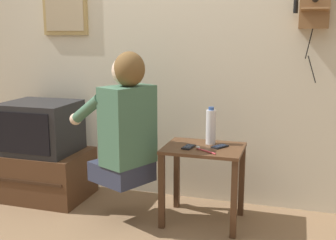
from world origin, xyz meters
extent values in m
cube|color=beige|center=(0.00, 1.13, 1.27)|extent=(6.80, 0.05, 2.55)
cube|color=#51331E|center=(0.40, 0.69, 0.55)|extent=(0.55, 0.43, 0.02)
cube|color=#452B1A|center=(0.16, 0.50, 0.27)|extent=(0.04, 0.04, 0.53)
cube|color=#452B1A|center=(0.65, 0.50, 0.27)|extent=(0.04, 0.04, 0.53)
cube|color=#452B1A|center=(0.16, 0.88, 0.27)|extent=(0.04, 0.04, 0.53)
cube|color=#452B1A|center=(0.65, 0.88, 0.27)|extent=(0.04, 0.04, 0.53)
cube|color=#2D3347|center=(-0.15, 0.54, 0.37)|extent=(0.47, 0.46, 0.14)
cube|color=#426B51|center=(-0.09, 0.51, 0.72)|extent=(0.35, 0.41, 0.54)
sphere|color=beige|center=(-0.09, 0.51, 1.09)|extent=(0.20, 0.20, 0.20)
ellipsoid|color=brown|center=(-0.06, 0.50, 1.10)|extent=(0.28, 0.28, 0.23)
cylinder|color=#426B51|center=(-0.38, 0.48, 0.82)|extent=(0.32, 0.21, 0.24)
cylinder|color=#426B51|center=(-0.25, 0.75, 0.82)|extent=(0.32, 0.21, 0.24)
sphere|color=beige|center=(-0.51, 0.54, 0.73)|extent=(0.09, 0.09, 0.09)
sphere|color=beige|center=(-0.38, 0.81, 0.73)|extent=(0.09, 0.09, 0.09)
cube|color=#51331E|center=(-0.96, 0.77, 0.20)|extent=(0.74, 0.51, 0.39)
cube|color=#392315|center=(-0.96, 0.51, 0.21)|extent=(0.66, 0.01, 0.02)
cube|color=#232326|center=(-0.95, 0.76, 0.59)|extent=(0.55, 0.47, 0.41)
cube|color=black|center=(-0.95, 0.52, 0.59)|extent=(0.45, 0.01, 0.32)
cube|color=brown|center=(1.09, 1.05, 1.53)|extent=(0.20, 0.11, 0.33)
cube|color=brown|center=(1.09, 0.97, 1.49)|extent=(0.18, 0.07, 0.03)
cylinder|color=black|center=(0.96, 1.05, 1.52)|extent=(0.03, 0.03, 0.09)
cylinder|color=black|center=(1.07, 1.04, 1.27)|extent=(0.04, 0.04, 0.22)
cylinder|color=black|center=(1.10, 1.04, 1.09)|extent=(0.07, 0.06, 0.19)
cube|color=tan|center=(-0.88, 1.10, 1.56)|extent=(0.41, 0.02, 0.47)
cube|color=tan|center=(-0.88, 1.08, 1.56)|extent=(0.35, 0.01, 0.40)
cube|color=black|center=(0.31, 0.64, 0.56)|extent=(0.08, 0.13, 0.01)
cube|color=black|center=(0.31, 0.64, 0.57)|extent=(0.07, 0.10, 0.00)
cube|color=black|center=(0.51, 0.71, 0.56)|extent=(0.12, 0.14, 0.01)
cube|color=black|center=(0.51, 0.71, 0.57)|extent=(0.09, 0.11, 0.00)
cylinder|color=silver|center=(0.43, 0.79, 0.68)|extent=(0.07, 0.07, 0.25)
cylinder|color=#2D4C8C|center=(0.43, 0.79, 0.81)|extent=(0.04, 0.04, 0.02)
cylinder|color=#D83F4C|center=(0.45, 0.57, 0.56)|extent=(0.15, 0.11, 0.01)
cube|color=white|center=(0.38, 0.62, 0.57)|extent=(0.03, 0.02, 0.01)
camera|label=1|loc=(1.01, -2.10, 1.33)|focal=45.00mm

